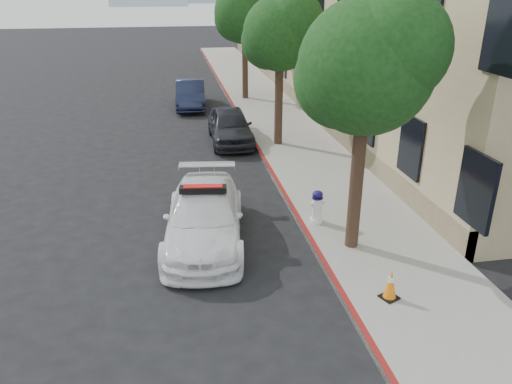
{
  "coord_description": "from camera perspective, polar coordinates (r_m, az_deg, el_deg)",
  "views": [
    {
      "loc": [
        -1.08,
        -11.7,
        5.88
      ],
      "look_at": [
        0.91,
        -0.46,
        1.0
      ],
      "focal_mm": 35.0,
      "sensor_mm": 36.0,
      "label": 1
    }
  ],
  "objects": [
    {
      "name": "fire_hydrant",
      "position": [
        12.71,
        6.99,
        -1.72
      ],
      "size": [
        0.35,
        0.33,
        0.86
      ],
      "rotation": [
        0.0,
        0.0,
        0.0
      ],
      "color": "white",
      "rests_on": "sidewalk"
    },
    {
      "name": "curb_strip",
      "position": [
        22.69,
        -1.77,
        8.31
      ],
      "size": [
        0.12,
        50.0,
        0.15
      ],
      "primitive_type": "cube",
      "color": "maroon",
      "rests_on": "ground"
    },
    {
      "name": "tree_mid",
      "position": [
        18.22,
        2.86,
        17.71
      ],
      "size": [
        2.77,
        2.64,
        5.43
      ],
      "color": "black",
      "rests_on": "sidewalk"
    },
    {
      "name": "parked_car_far",
      "position": [
        25.27,
        -7.51,
        11.02
      ],
      "size": [
        1.57,
        4.01,
        1.3
      ],
      "primitive_type": "imported",
      "rotation": [
        0.0,
        0.0,
        -0.05
      ],
      "color": "#151B35",
      "rests_on": "ground"
    },
    {
      "name": "traffic_cone",
      "position": [
        10.12,
        15.14,
        -10.17
      ],
      "size": [
        0.42,
        0.42,
        0.62
      ],
      "rotation": [
        0.0,
        0.0,
        0.4
      ],
      "color": "black",
      "rests_on": "sidewalk"
    },
    {
      "name": "police_car",
      "position": [
        12.0,
        -5.92,
        -2.8
      ],
      "size": [
        2.37,
        4.68,
        1.45
      ],
      "rotation": [
        0.0,
        0.0,
        -0.12
      ],
      "color": "white",
      "rests_on": "ground"
    },
    {
      "name": "parked_car_mid",
      "position": [
        19.48,
        -2.97,
        7.58
      ],
      "size": [
        1.61,
        3.9,
        1.32
      ],
      "primitive_type": "imported",
      "rotation": [
        0.0,
        0.0,
        -0.01
      ],
      "color": "black",
      "rests_on": "ground"
    },
    {
      "name": "tree_far",
      "position": [
        26.04,
        -1.24,
        19.86
      ],
      "size": [
        3.1,
        3.0,
        5.81
      ],
      "color": "black",
      "rests_on": "sidewalk"
    },
    {
      "name": "sidewalk",
      "position": [
        22.95,
        2.08,
        8.48
      ],
      "size": [
        3.2,
        50.0,
        0.15
      ],
      "primitive_type": "cube",
      "color": "gray",
      "rests_on": "ground"
    },
    {
      "name": "tree_near",
      "position": [
        10.61,
        12.68,
        13.9
      ],
      "size": [
        2.92,
        2.82,
        5.62
      ],
      "color": "black",
      "rests_on": "sidewalk"
    },
    {
      "name": "ground",
      "position": [
        13.14,
        -4.26,
        -3.5
      ],
      "size": [
        120.0,
        120.0,
        0.0
      ],
      "primitive_type": "plane",
      "color": "black",
      "rests_on": "ground"
    }
  ]
}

